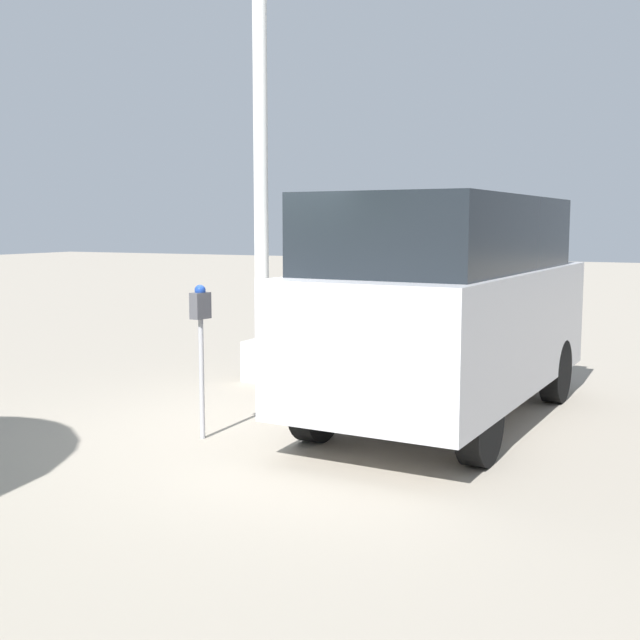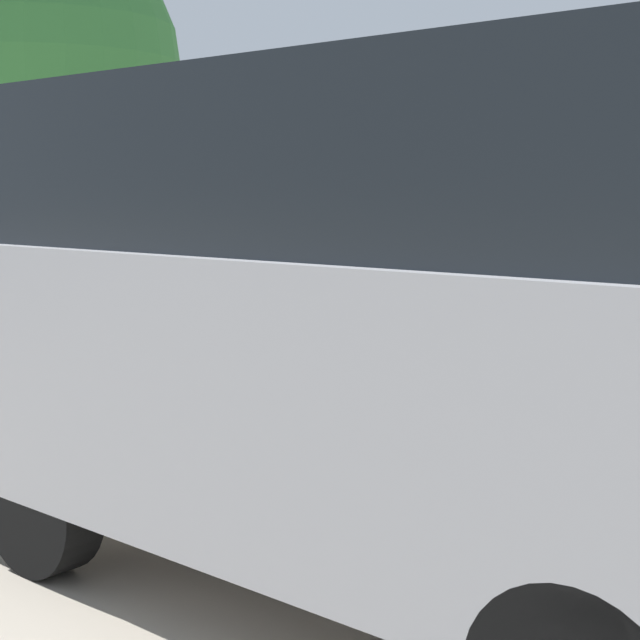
% 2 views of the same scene
% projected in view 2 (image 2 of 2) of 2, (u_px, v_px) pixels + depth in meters
% --- Properties ---
extents(ground_plane, '(80.00, 80.00, 0.00)m').
position_uv_depth(ground_plane, '(350.00, 477.00, 6.60)').
color(ground_plane, gray).
extents(parking_meter_near, '(0.22, 0.14, 1.55)m').
position_uv_depth(parking_meter_near, '(321.00, 298.00, 7.15)').
color(parking_meter_near, '#9E9EA3').
rests_on(parking_meter_near, ground).
extents(parked_van, '(4.83, 2.17, 2.43)m').
position_uv_depth(parked_van, '(370.00, 325.00, 4.49)').
color(parked_van, '#B2B2B7').
rests_on(parked_van, ground).
extents(street_tree, '(3.23, 3.23, 5.09)m').
position_uv_depth(street_tree, '(47.00, 63.00, 11.93)').
color(street_tree, brown).
rests_on(street_tree, ground).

